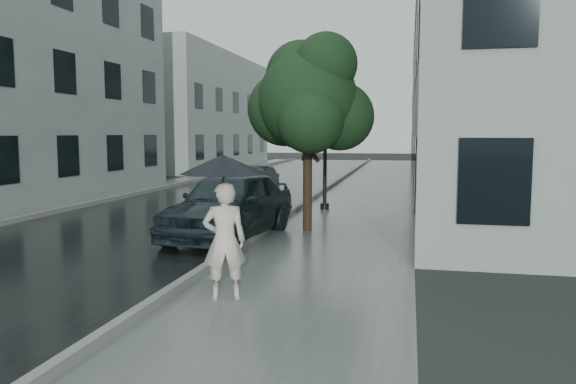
% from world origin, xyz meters
% --- Properties ---
extents(ground, '(120.00, 120.00, 0.00)m').
position_xyz_m(ground, '(0.00, 0.00, 0.00)').
color(ground, black).
rests_on(ground, ground).
extents(sidewalk, '(3.50, 60.00, 0.01)m').
position_xyz_m(sidewalk, '(0.25, 12.00, 0.00)').
color(sidewalk, slate).
rests_on(sidewalk, ground).
extents(kerb_near, '(0.15, 60.00, 0.15)m').
position_xyz_m(kerb_near, '(-1.57, 12.00, 0.07)').
color(kerb_near, slate).
rests_on(kerb_near, ground).
extents(asphalt_road, '(6.85, 60.00, 0.00)m').
position_xyz_m(asphalt_road, '(-5.08, 12.00, 0.00)').
color(asphalt_road, black).
rests_on(asphalt_road, ground).
extents(kerb_far, '(0.15, 60.00, 0.15)m').
position_xyz_m(kerb_far, '(-8.57, 12.00, 0.07)').
color(kerb_far, slate).
rests_on(kerb_far, ground).
extents(sidewalk_far, '(1.70, 60.00, 0.01)m').
position_xyz_m(sidewalk_far, '(-9.50, 12.00, 0.00)').
color(sidewalk_far, '#4C5451').
rests_on(sidewalk_far, ground).
extents(building_near, '(7.02, 36.00, 9.00)m').
position_xyz_m(building_near, '(5.47, 19.50, 4.50)').
color(building_near, '#8E9A95').
rests_on(building_near, ground).
extents(building_far_b, '(7.02, 18.00, 8.00)m').
position_xyz_m(building_far_b, '(-13.77, 30.00, 4.00)').
color(building_far_b, '#8E9A95').
rests_on(building_far_b, ground).
extents(pedestrian, '(0.73, 0.61, 1.72)m').
position_xyz_m(pedestrian, '(-0.73, -1.00, 0.87)').
color(pedestrian, beige).
rests_on(pedestrian, sidewalk).
extents(umbrella, '(1.36, 1.36, 1.24)m').
position_xyz_m(umbrella, '(-0.75, -0.99, 1.98)').
color(umbrella, black).
rests_on(umbrella, ground).
extents(street_tree, '(3.22, 2.92, 4.83)m').
position_xyz_m(street_tree, '(-0.60, 5.14, 3.26)').
color(street_tree, '#332619').
rests_on(street_tree, ground).
extents(lamp_post, '(0.81, 0.49, 4.95)m').
position_xyz_m(lamp_post, '(-0.90, 8.95, 2.84)').
color(lamp_post, black).
rests_on(lamp_post, ground).
extents(car_near, '(2.39, 4.76, 1.56)m').
position_xyz_m(car_near, '(-2.20, 3.74, 0.78)').
color(car_near, '#1B2A2F').
rests_on(car_near, ground).
extents(car_far, '(1.41, 4.00, 1.32)m').
position_xyz_m(car_far, '(-3.50, 9.50, 0.66)').
color(car_far, '#222527').
rests_on(car_far, ground).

